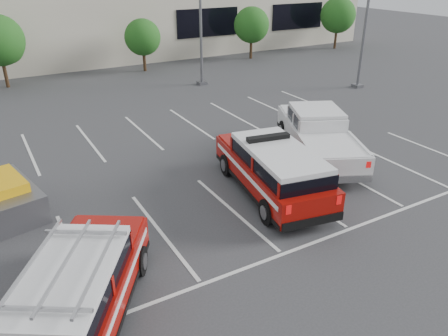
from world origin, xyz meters
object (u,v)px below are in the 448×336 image
object	(u,v)px
tree_right	(252,26)
tree_far_right	(338,16)
tree_mid_right	(144,38)
light_pole_mid	(200,7)
fire_chief_suv	(273,172)
white_pickup	(318,139)
light_pole_right	(368,8)
convention_building	(49,1)
tree_mid_left	(0,42)
ladder_suv	(80,294)

from	to	relation	value
tree_right	tree_far_right	distance (m)	10.00
tree_mid_right	light_pole_mid	distance (m)	6.88
light_pole_mid	fire_chief_suv	world-z (taller)	light_pole_mid
tree_right	white_pickup	bearing A→B (deg)	-115.43
tree_mid_right	light_pole_mid	world-z (taller)	light_pole_mid
light_pole_right	tree_mid_right	bearing A→B (deg)	132.17
tree_right	tree_mid_right	bearing A→B (deg)	-180.00
white_pickup	convention_building	bearing A→B (deg)	125.49
tree_mid_left	tree_right	world-z (taller)	tree_mid_left
tree_far_right	ladder_suv	size ratio (longest dim) A/B	0.86
light_pole_mid	tree_mid_right	bearing A→B (deg)	107.52
light_pole_right	tree_mid_left	bearing A→B (deg)	150.05
tree_right	light_pole_right	world-z (taller)	light_pole_right
tree_right	light_pole_right	bearing A→B (deg)	-85.69
tree_far_right	light_pole_right	xyz separation A→B (m)	(-9.09, -12.05, 2.14)
tree_mid_right	fire_chief_suv	bearing A→B (deg)	-98.35
tree_right	light_pole_mid	world-z (taller)	light_pole_mid
light_pole_right	white_pickup	size ratio (longest dim) A/B	1.46
light_pole_mid	fire_chief_suv	xyz separation A→B (m)	(-5.09, -15.60, -4.31)
tree_mid_left	light_pole_mid	xyz separation A→B (m)	(11.91, -6.05, 2.14)
white_pickup	ladder_suv	world-z (taller)	ladder_suv
light_pole_right	light_pole_mid	bearing A→B (deg)	146.31
tree_mid_right	light_pole_right	xyz separation A→B (m)	(10.91, -12.05, 2.68)
tree_mid_right	ladder_suv	xyz separation A→B (m)	(-10.85, -24.65, -1.66)
tree_mid_left	fire_chief_suv	bearing A→B (deg)	-72.50
tree_right	ladder_suv	xyz separation A→B (m)	(-20.85, -24.65, -1.93)
fire_chief_suv	white_pickup	xyz separation A→B (m)	(3.77, 1.86, -0.06)
fire_chief_suv	tree_far_right	bearing A→B (deg)	53.02
tree_mid_left	tree_mid_right	bearing A→B (deg)	-0.00
tree_mid_right	fire_chief_suv	world-z (taller)	tree_mid_right
tree_mid_right	tree_far_right	world-z (taller)	tree_far_right
tree_far_right	light_pole_mid	size ratio (longest dim) A/B	0.47
tree_right	ladder_suv	size ratio (longest dim) A/B	0.78
convention_building	tree_far_right	size ratio (longest dim) A/B	12.38
light_pole_mid	light_pole_right	bearing A→B (deg)	-33.69
tree_mid_right	light_pole_mid	xyz separation A→B (m)	(1.91, -6.05, 2.68)
ladder_suv	tree_far_right	bearing A→B (deg)	70.85
convention_building	fire_chief_suv	bearing A→B (deg)	-86.85
tree_far_right	ladder_suv	distance (m)	39.55
convention_building	tree_mid_left	size ratio (longest dim) A/B	12.38
light_pole_right	fire_chief_suv	xyz separation A→B (m)	(-14.09, -9.60, -4.31)
tree_mid_left	fire_chief_suv	world-z (taller)	tree_mid_left
fire_chief_suv	tree_mid_left	bearing A→B (deg)	117.48
convention_building	tree_mid_left	distance (m)	11.19
light_pole_right	white_pickup	bearing A→B (deg)	-143.13
light_pole_mid	ladder_suv	size ratio (longest dim) A/B	1.82
tree_mid_right	white_pickup	size ratio (longest dim) A/B	0.57
tree_mid_right	tree_far_right	distance (m)	20.01
tree_mid_right	tree_far_right	xyz separation A→B (m)	(20.00, 0.00, 0.54)
light_pole_right	ladder_suv	distance (m)	25.52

